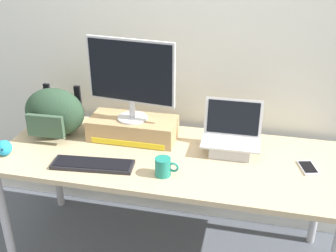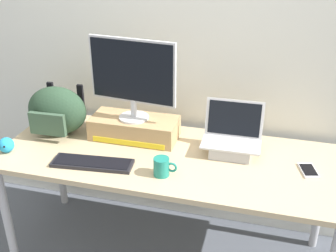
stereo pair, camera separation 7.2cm
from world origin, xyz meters
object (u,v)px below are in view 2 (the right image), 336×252
toner_box_yellow (134,128)px  external_keyboard (92,163)px  coffee_mug (162,167)px  cell_phone (308,170)px  desktop_monitor (132,76)px  messenger_backpack (57,111)px  open_laptop (231,143)px  plush_toy (6,145)px

toner_box_yellow → external_keyboard: 0.38m
coffee_mug → cell_phone: bearing=17.5°
desktop_monitor → coffee_mug: bearing=-46.0°
messenger_backpack → open_laptop: bearing=-0.5°
messenger_backpack → plush_toy: messenger_backpack is taller
desktop_monitor → coffee_mug: 0.56m
toner_box_yellow → desktop_monitor: bearing=-98.9°
cell_phone → desktop_monitor: bearing=157.5°
coffee_mug → external_keyboard: bearing=-179.8°
cell_phone → coffee_mug: bearing=-177.8°
messenger_backpack → coffee_mug: messenger_backpack is taller
plush_toy → cell_phone: bearing=7.8°
open_laptop → desktop_monitor: bearing=176.3°
coffee_mug → plush_toy: (-0.91, 0.00, -0.01)m
toner_box_yellow → coffee_mug: size_ratio=4.16×
external_keyboard → coffee_mug: size_ratio=3.58×
plush_toy → messenger_backpack: bearing=59.9°
external_keyboard → cell_phone: bearing=6.0°
desktop_monitor → cell_phone: size_ratio=3.31×
open_laptop → external_keyboard: size_ratio=0.73×
cell_phone → open_laptop: bearing=151.8°
cell_phone → plush_toy: bearing=172.5°
messenger_backpack → cell_phone: bearing=-4.6°
external_keyboard → messenger_backpack: bearing=134.2°
open_laptop → coffee_mug: bearing=-134.6°
external_keyboard → messenger_backpack: messenger_backpack is taller
coffee_mug → plush_toy: coffee_mug is taller
desktop_monitor → plush_toy: size_ratio=5.99×
toner_box_yellow → plush_toy: (-0.64, -0.35, -0.02)m
open_laptop → external_keyboard: bearing=-155.7°
desktop_monitor → coffee_mug: size_ratio=4.20×
toner_box_yellow → coffee_mug: (0.27, -0.36, -0.01)m
desktop_monitor → messenger_backpack: desktop_monitor is taller
cell_phone → plush_toy: 1.65m
messenger_backpack → cell_phone: messenger_backpack is taller
coffee_mug → messenger_backpack: bearing=158.2°
external_keyboard → plush_toy: 0.53m
toner_box_yellow → open_laptop: (0.58, -0.03, -0.00)m
external_keyboard → plush_toy: size_ratio=5.11×
open_laptop → cell_phone: (0.42, -0.09, -0.05)m
external_keyboard → open_laptop: bearing=19.3°
coffee_mug → plush_toy: bearing=179.8°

